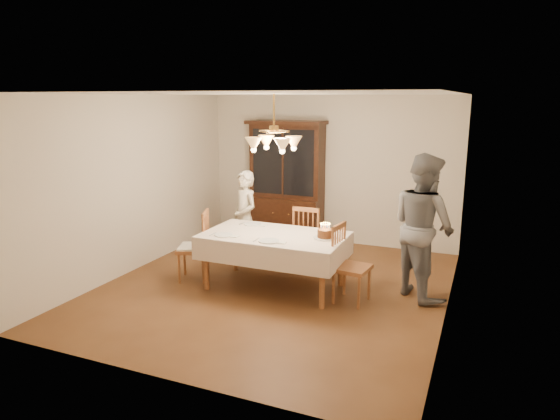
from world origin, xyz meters
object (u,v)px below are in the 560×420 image
at_px(china_hutch, 287,184).
at_px(elderly_woman, 245,218).
at_px(chair_far_side, 309,241).
at_px(birthday_cake, 325,234).
at_px(dining_table, 274,240).

relative_size(china_hutch, elderly_woman, 1.47).
bearing_deg(china_hutch, elderly_woman, -93.74).
height_order(chair_far_side, elderly_woman, elderly_woman).
distance_m(chair_far_side, birthday_cake, 1.02).
height_order(china_hutch, chair_far_side, china_hutch).
xyz_separation_m(dining_table, china_hutch, (-0.74, 2.25, 0.36)).
bearing_deg(chair_far_side, dining_table, -102.41).
height_order(dining_table, elderly_woman, elderly_woman).
height_order(china_hutch, birthday_cake, china_hutch).
distance_m(china_hutch, birthday_cake, 2.62).
relative_size(dining_table, chair_far_side, 1.90).
distance_m(chair_far_side, elderly_woman, 1.07).
bearing_deg(birthday_cake, china_hutch, 123.13).
bearing_deg(elderly_woman, birthday_cake, 7.69).
height_order(dining_table, chair_far_side, chair_far_side).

